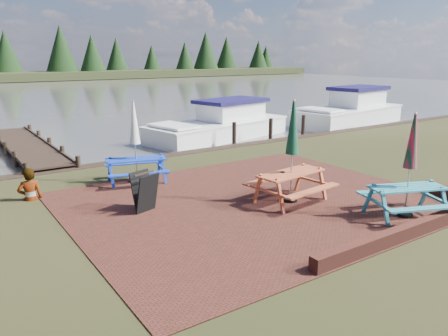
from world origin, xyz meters
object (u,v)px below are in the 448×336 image
object	(u,v)px
picnic_table_blue	(136,155)
boat_near	(221,126)
picnic_table_teal	(408,182)
chalkboard	(145,192)
picnic_table_red	(291,168)
person	(27,169)
jetty	(27,146)
boat_far	(350,113)

from	to	relation	value
picnic_table_blue	boat_near	xyz separation A→B (m)	(6.51, 5.31, -0.44)
picnic_table_teal	chalkboard	distance (m)	6.09
picnic_table_teal	picnic_table_red	bearing A→B (deg)	144.95
picnic_table_red	chalkboard	bearing A→B (deg)	150.60
picnic_table_teal	picnic_table_blue	bearing A→B (deg)	145.50
picnic_table_red	person	world-z (taller)	picnic_table_red
person	picnic_table_red	bearing A→B (deg)	154.43
picnic_table_blue	person	size ratio (longest dim) A/B	1.42
picnic_table_teal	boat_near	distance (m)	11.71
picnic_table_teal	chalkboard	bearing A→B (deg)	164.69
picnic_table_blue	chalkboard	world-z (taller)	picnic_table_blue
picnic_table_teal	jetty	world-z (taller)	picnic_table_teal
picnic_table_teal	picnic_table_blue	xyz separation A→B (m)	(-4.02, 6.12, -0.01)
picnic_table_blue	jetty	world-z (taller)	picnic_table_blue
boat_near	boat_far	size ratio (longest dim) A/B	1.00
boat_near	person	distance (m)	10.84
boat_far	person	xyz separation A→B (m)	(-17.83, -4.73, 0.35)
picnic_table_teal	jetty	size ratio (longest dim) A/B	0.26
jetty	boat_far	bearing A→B (deg)	-7.62
person	boat_near	bearing A→B (deg)	-141.20
chalkboard	boat_far	size ratio (longest dim) A/B	0.12
picnic_table_blue	boat_near	bearing A→B (deg)	54.31
boat_far	picnic_table_teal	bearing A→B (deg)	126.61
picnic_table_blue	person	xyz separation A→B (m)	(-2.93, 0.02, 0.00)
jetty	boat_near	distance (m)	8.42
picnic_table_red	boat_far	distance (m)	15.05
chalkboard	boat_near	distance (m)	10.64
picnic_table_red	boat_far	bearing A→B (deg)	28.27
boat_near	picnic_table_blue	bearing A→B (deg)	117.23
picnic_table_red	chalkboard	size ratio (longest dim) A/B	2.71
picnic_table_red	jetty	bearing A→B (deg)	105.11
picnic_table_teal	boat_near	size ratio (longest dim) A/B	0.31
chalkboard	boat_near	world-z (taller)	boat_near
boat_near	person	size ratio (longest dim) A/B	4.58
boat_far	person	world-z (taller)	boat_far
picnic_table_teal	chalkboard	size ratio (longest dim) A/B	2.52
picnic_table_red	person	bearing A→B (deg)	138.42
chalkboard	boat_far	bearing A→B (deg)	6.12
picnic_table_red	person	size ratio (longest dim) A/B	1.54
picnic_table_teal	picnic_table_red	size ratio (longest dim) A/B	0.93
chalkboard	person	distance (m)	3.24
chalkboard	jetty	distance (m)	9.44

